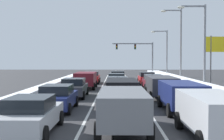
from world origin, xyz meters
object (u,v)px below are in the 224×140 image
Objects in this scene: sedan_red_right_lane_fifth at (147,78)px; traffic_light_gantry at (140,52)px; sedan_maroon_right_lane_fourth at (153,82)px; suv_black_center_lane_second at (122,90)px; suv_navy_right_lane_second at (181,94)px; sedan_white_center_lane_fourth at (116,80)px; suv_maroon_left_lane_fourth at (86,79)px; suv_charcoal_right_lane_third at (161,85)px; street_lamp_right_far at (164,49)px; street_lamp_right_mid at (178,40)px; sedan_charcoal_left_lane_third at (74,88)px; suv_gray_center_lane_nearest at (123,107)px; roadside_sign_right at (220,50)px; sedan_tan_center_lane_fifth at (118,77)px; sedan_red_left_lane_fifth at (92,77)px; sedan_green_center_lane_third at (117,85)px; suv_silver_right_lane_nearest at (214,112)px; sedan_silver_left_lane_nearest at (31,115)px; sedan_navy_left_lane_second at (58,97)px; street_lamp_right_near at (201,40)px.

traffic_light_gantry is (0.76, 19.72, 3.73)m from sedan_red_right_lane_fifth.
suv_black_center_lane_second reaches higher than sedan_maroon_right_lane_fourth.
suv_navy_right_lane_second is 15.54m from sedan_white_center_lane_fourth.
suv_maroon_left_lane_fourth is at bearing 116.46° from suv_navy_right_lane_second.
street_lamp_right_far is at bearing 80.28° from suv_charcoal_right_lane_third.
suv_charcoal_right_lane_third is 16.07m from street_lamp_right_mid.
suv_black_center_lane_second is 5.56m from sedan_charcoal_left_lane_third.
street_lamp_right_mid reaches higher than suv_gray_center_lane_nearest.
suv_black_center_lane_second is 16.27m from roadside_sign_right.
traffic_light_gantry reaches higher than sedan_white_center_lane_fourth.
street_lamp_right_mid is (10.97, 7.05, 4.47)m from suv_maroon_left_lane_fourth.
street_lamp_right_mid is (7.59, -1.06, 4.73)m from sedan_tan_center_lane_fifth.
sedan_red_left_lane_fifth is at bearing -162.35° from sedan_tan_center_lane_fifth.
sedan_maroon_right_lane_fourth is 9.57m from sedan_charcoal_left_lane_third.
suv_navy_right_lane_second is at bearing -87.80° from suv_charcoal_right_lane_third.
sedan_green_center_lane_third is 12.86m from sedan_tan_center_lane_fifth.
suv_maroon_left_lane_fourth reaches higher than sedan_charcoal_left_lane_third.
street_lamp_right_mid is (7.79, 5.69, 4.73)m from sedan_white_center_lane_fourth.
suv_charcoal_right_lane_third is at bearing -90.91° from sedan_red_right_lane_fifth.
sedan_maroon_right_lane_fourth is at bearing 88.14° from suv_charcoal_right_lane_third.
traffic_light_gantry is (4.39, 23.39, 3.73)m from sedan_white_center_lane_fourth.
suv_silver_right_lane_nearest is 1.00× the size of suv_maroon_left_lane_fourth.
sedan_maroon_right_lane_fourth is at bearing 68.61° from sedan_silver_left_lane_nearest.
sedan_navy_left_lane_second is 23.83m from street_lamp_right_mid.
street_lamp_right_far is (-0.05, 20.25, -0.20)m from street_lamp_right_near.
suv_charcoal_right_lane_third is 1.09× the size of sedan_white_center_lane_fourth.
sedan_white_center_lane_fourth is 20.61m from sedan_silver_left_lane_nearest.
suv_charcoal_right_lane_third reaches higher than sedan_navy_left_lane_second.
sedan_red_left_lane_fifth is 0.48× the size of street_lamp_right_mid.
street_lamp_right_mid is at bearing -79.14° from traffic_light_gantry.
street_lamp_right_mid reaches higher than traffic_light_gantry.
suv_silver_right_lane_nearest is 0.65× the size of traffic_light_gantry.
sedan_navy_left_lane_second is at bearing 90.01° from sedan_silver_left_lane_nearest.
sedan_silver_left_lane_nearest is (-7.09, 0.80, -0.25)m from suv_silver_right_lane_nearest.
sedan_red_right_lane_fifth is 0.48× the size of street_lamp_right_mid.
street_lamp_right_near is at bearing -63.08° from sedan_red_right_lane_fifth.
suv_silver_right_lane_nearest is 27.63m from sedan_red_left_lane_fifth.
suv_charcoal_right_lane_third is at bearing 90.76° from suv_silver_right_lane_nearest.
sedan_silver_left_lane_nearest is (-3.72, -0.55, -0.25)m from suv_gray_center_lane_nearest.
suv_charcoal_right_lane_third is at bearing -106.40° from street_lamp_right_mid.
street_lamp_right_far is at bearing 69.87° from sedan_navy_left_lane_second.
sedan_charcoal_left_lane_third is at bearing -151.08° from roadside_sign_right.
sedan_navy_left_lane_second is at bearing 177.26° from suv_navy_right_lane_second.
sedan_navy_left_lane_second is at bearing -101.69° from traffic_light_gantry.
sedan_silver_left_lane_nearest is (-3.56, -14.19, 0.00)m from sedan_green_center_lane_third.
suv_charcoal_right_lane_third and suv_gray_center_lane_nearest have the same top height.
suv_maroon_left_lane_fourth is at bearing 124.23° from sedan_green_center_lane_third.
suv_gray_center_lane_nearest is at bearing -98.30° from sedan_red_right_lane_fifth.
street_lamp_right_far is at bearing 100.99° from roadside_sign_right.
sedan_tan_center_lane_fifth is 13.38m from roadside_sign_right.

